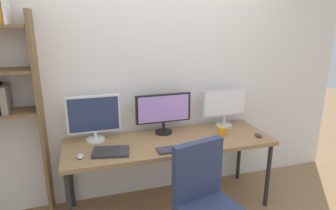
# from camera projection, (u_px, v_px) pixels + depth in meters

# --- Properties ---
(wall_back) EXTENTS (4.43, 0.10, 2.60)m
(wall_back) POSITION_uv_depth(u_px,v_px,m) (158.00, 77.00, 3.15)
(wall_back) COLOR silver
(wall_back) RESTS_ON ground_plane
(desk) EXTENTS (2.03, 0.68, 0.74)m
(desk) POSITION_uv_depth(u_px,v_px,m) (169.00, 145.00, 2.94)
(desk) COLOR #936D47
(desk) RESTS_ON ground_plane
(monitor_left) EXTENTS (0.51, 0.18, 0.46)m
(monitor_left) POSITION_uv_depth(u_px,v_px,m) (94.00, 117.00, 2.86)
(monitor_left) COLOR silver
(monitor_left) RESTS_ON desk
(monitor_center) EXTENTS (0.58, 0.18, 0.42)m
(monitor_center) POSITION_uv_depth(u_px,v_px,m) (163.00, 111.00, 3.05)
(monitor_center) COLOR black
(monitor_center) RESTS_ON desk
(monitor_right) EXTENTS (0.52, 0.18, 0.42)m
(monitor_right) POSITION_uv_depth(u_px,v_px,m) (225.00, 106.00, 3.25)
(monitor_right) COLOR silver
(monitor_right) RESTS_ON desk
(keyboard_main) EXTENTS (0.36, 0.13, 0.02)m
(keyboard_main) POSITION_uv_depth(u_px,v_px,m) (177.00, 149.00, 2.71)
(keyboard_main) COLOR #38383D
(keyboard_main) RESTS_ON desk
(mouse_left_side) EXTENTS (0.06, 0.10, 0.03)m
(mouse_left_side) POSITION_uv_depth(u_px,v_px,m) (80.00, 156.00, 2.55)
(mouse_left_side) COLOR silver
(mouse_left_side) RESTS_ON desk
(mouse_right_side) EXTENTS (0.06, 0.10, 0.03)m
(mouse_right_side) POSITION_uv_depth(u_px,v_px,m) (258.00, 135.00, 3.01)
(mouse_right_side) COLOR #38383D
(mouse_right_side) RESTS_ON desk
(laptop_closed) EXTENTS (0.35, 0.27, 0.02)m
(laptop_closed) POSITION_uv_depth(u_px,v_px,m) (111.00, 152.00, 2.65)
(laptop_closed) COLOR #2D2D2D
(laptop_closed) RESTS_ON desk
(coffee_mug) EXTENTS (0.11, 0.08, 0.09)m
(coffee_mug) POSITION_uv_depth(u_px,v_px,m) (222.00, 131.00, 3.03)
(coffee_mug) COLOR orange
(coffee_mug) RESTS_ON desk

